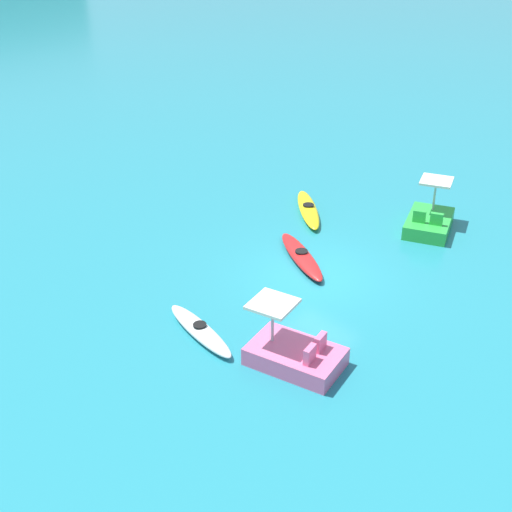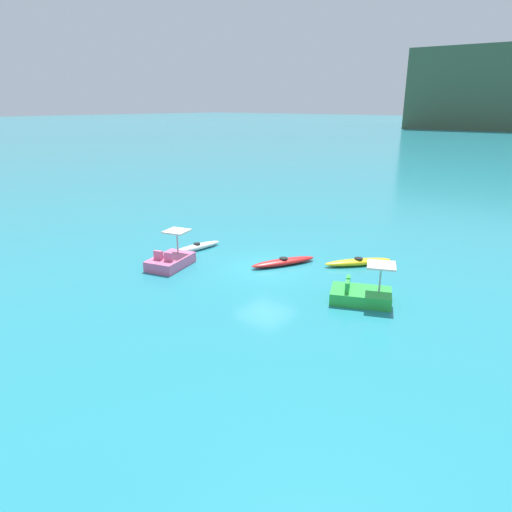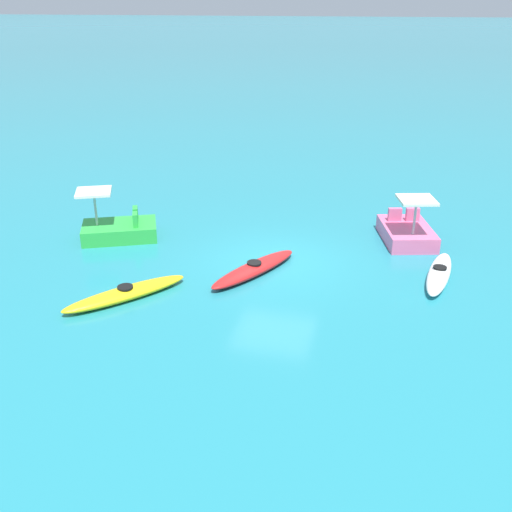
% 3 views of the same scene
% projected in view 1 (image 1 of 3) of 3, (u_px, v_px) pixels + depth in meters
% --- Properties ---
extents(ground_plane, '(600.00, 600.00, 0.00)m').
position_uv_depth(ground_plane, '(314.00, 275.00, 21.80)').
color(ground_plane, teal).
extents(kayak_red, '(2.13, 3.40, 0.37)m').
position_uv_depth(kayak_red, '(301.00, 256.00, 22.56)').
color(kayak_red, red).
rests_on(kayak_red, ground_plane).
extents(kayak_white, '(1.01, 3.11, 0.37)m').
position_uv_depth(kayak_white, '(200.00, 330.00, 18.79)').
color(kayak_white, white).
rests_on(kayak_white, ground_plane).
extents(kayak_yellow, '(2.69, 3.14, 0.37)m').
position_uv_depth(kayak_yellow, '(308.00, 209.00, 25.82)').
color(kayak_yellow, yellow).
rests_on(kayak_yellow, ground_plane).
extents(pedal_boat_green, '(2.81, 2.38, 1.68)m').
position_uv_depth(pedal_boat_green, '(429.00, 221.00, 24.52)').
color(pedal_boat_green, green).
rests_on(pedal_boat_green, ground_plane).
extents(pedal_boat_pink, '(2.10, 2.72, 1.68)m').
position_uv_depth(pedal_boat_pink, '(295.00, 354.00, 17.57)').
color(pedal_boat_pink, pink).
rests_on(pedal_boat_pink, ground_plane).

